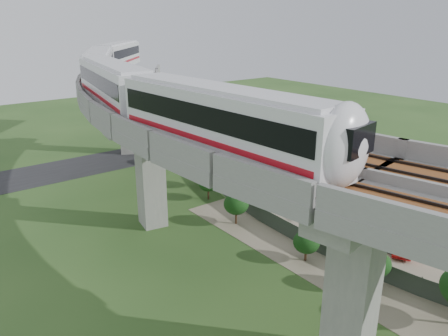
# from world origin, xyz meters

# --- Properties ---
(ground) EXTENTS (160.00, 160.00, 0.00)m
(ground) POSITION_xyz_m (0.00, 0.00, 0.00)
(ground) COLOR #284A1D
(ground) RESTS_ON ground
(dirt_lot) EXTENTS (18.00, 26.00, 0.04)m
(dirt_lot) POSITION_xyz_m (14.00, -2.00, 0.02)
(dirt_lot) COLOR #7F735C
(dirt_lot) RESTS_ON ground
(asphalt_road) EXTENTS (60.00, 8.00, 0.03)m
(asphalt_road) POSITION_xyz_m (0.00, 30.00, 0.01)
(asphalt_road) COLOR #232326
(asphalt_road) RESTS_ON ground
(viaduct) EXTENTS (19.58, 73.98, 11.40)m
(viaduct) POSITION_xyz_m (3.84, 0.00, 9.05)
(viaduct) COLOR #99968E
(viaduct) RESTS_ON ground
(metro_train) EXTENTS (22.02, 58.38, 3.64)m
(metro_train) POSITION_xyz_m (3.14, 18.04, 12.31)
(metro_train) COLOR silver
(metro_train) RESTS_ON ground
(fence) EXTENTS (3.87, 38.73, 1.50)m
(fence) POSITION_xyz_m (9.75, 0.00, 0.75)
(fence) COLOR #2D382D
(fence) RESTS_ON ground
(tree_0) EXTENTS (2.78, 2.78, 3.42)m
(tree_0) POSITION_xyz_m (11.94, 22.78, 2.24)
(tree_0) COLOR #382314
(tree_0) RESTS_ON ground
(tree_1) EXTENTS (2.26, 2.26, 2.89)m
(tree_1) POSITION_xyz_m (9.40, 15.27, 1.92)
(tree_1) COLOR #382314
(tree_1) RESTS_ON ground
(tree_2) EXTENTS (2.00, 2.00, 2.62)m
(tree_2) POSITION_xyz_m (8.06, 11.93, 1.77)
(tree_2) COLOR #382314
(tree_2) RESTS_ON ground
(tree_3) EXTENTS (2.21, 2.21, 2.87)m
(tree_3) POSITION_xyz_m (6.72, 5.87, 1.92)
(tree_3) COLOR #382314
(tree_3) RESTS_ON ground
(tree_4) EXTENTS (1.99, 1.99, 2.42)m
(tree_4) POSITION_xyz_m (6.90, -2.17, 1.57)
(tree_4) COLOR #382314
(tree_4) RESTS_ON ground
(tree_5) EXTENTS (2.02, 2.02, 2.82)m
(tree_5) POSITION_xyz_m (7.76, -7.45, 1.95)
(tree_5) COLOR #382314
(tree_5) RESTS_ON ground
(car_white) EXTENTS (1.87, 3.51, 1.14)m
(car_white) POSITION_xyz_m (13.19, -5.17, 0.61)
(car_white) COLOR white
(car_white) RESTS_ON dirt_lot
(car_red) EXTENTS (4.11, 3.03, 1.29)m
(car_red) POSITION_xyz_m (14.06, -5.83, 0.69)
(car_red) COLOR #B91111
(car_red) RESTS_ON dirt_lot
(car_dark) EXTENTS (3.76, 2.18, 1.03)m
(car_dark) POSITION_xyz_m (13.96, 1.93, 0.55)
(car_dark) COLOR black
(car_dark) RESTS_ON dirt_lot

